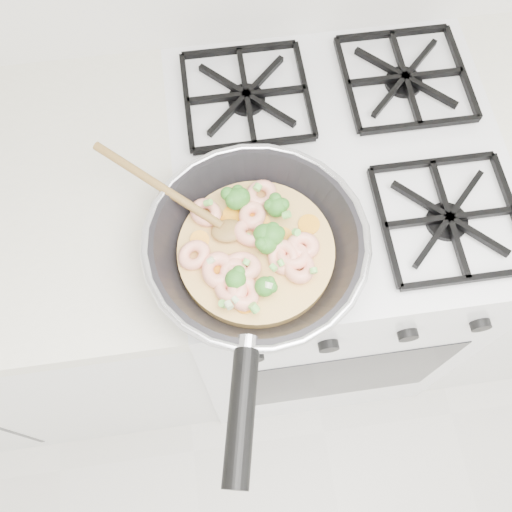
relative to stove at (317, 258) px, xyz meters
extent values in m
cube|color=white|center=(0.00, 0.00, -0.01)|extent=(0.60, 0.60, 0.90)
cube|color=black|center=(0.00, -0.30, -0.01)|extent=(0.48, 0.00, 0.40)
cube|color=black|center=(0.00, 0.00, 0.45)|extent=(0.56, 0.56, 0.02)
torus|color=silver|center=(-0.18, -0.18, 0.53)|extent=(0.35, 0.35, 0.01)
cylinder|color=black|center=(-0.23, -0.43, 0.53)|extent=(0.07, 0.18, 0.04)
cylinder|color=#DCB05F|center=(-0.18, -0.18, 0.49)|extent=(0.24, 0.24, 0.02)
ellipsoid|color=olive|center=(-0.22, -0.15, 0.51)|extent=(0.07, 0.07, 0.02)
cylinder|color=olive|center=(-0.32, -0.07, 0.53)|extent=(0.19, 0.16, 0.05)
torus|color=#FBB495|center=(-0.25, -0.11, 0.51)|extent=(0.08, 0.08, 0.03)
torus|color=#FBB495|center=(-0.22, -0.24, 0.51)|extent=(0.08, 0.08, 0.03)
torus|color=#FBB495|center=(-0.13, -0.20, 0.51)|extent=(0.08, 0.08, 0.03)
torus|color=#FBB495|center=(-0.27, -0.18, 0.51)|extent=(0.07, 0.07, 0.02)
torus|color=#FBB495|center=(-0.16, -0.09, 0.51)|extent=(0.07, 0.07, 0.03)
torus|color=#FBB495|center=(-0.12, -0.22, 0.51)|extent=(0.06, 0.06, 0.02)
torus|color=#FBB495|center=(-0.20, -0.21, 0.51)|extent=(0.07, 0.08, 0.03)
torus|color=#FBB495|center=(-0.24, -0.21, 0.51)|extent=(0.07, 0.07, 0.02)
torus|color=#FBB495|center=(-0.21, -0.25, 0.51)|extent=(0.06, 0.06, 0.04)
torus|color=#FBB495|center=(-0.18, -0.12, 0.51)|extent=(0.06, 0.06, 0.02)
torus|color=#FBB495|center=(-0.14, -0.20, 0.51)|extent=(0.07, 0.06, 0.03)
torus|color=#FBB495|center=(-0.22, -0.22, 0.51)|extent=(0.06, 0.06, 0.02)
torus|color=#FBB495|center=(-0.18, -0.15, 0.51)|extent=(0.08, 0.08, 0.03)
torus|color=#FBB495|center=(-0.11, -0.19, 0.51)|extent=(0.06, 0.06, 0.03)
ellipsoid|color=#377B28|center=(-0.20, -0.10, 0.52)|extent=(0.04, 0.04, 0.03)
ellipsoid|color=#377B28|center=(-0.16, -0.18, 0.52)|extent=(0.04, 0.04, 0.03)
ellipsoid|color=#377B28|center=(-0.15, -0.17, 0.52)|extent=(0.05, 0.05, 0.04)
ellipsoid|color=#377B28|center=(-0.19, -0.10, 0.52)|extent=(0.04, 0.04, 0.03)
ellipsoid|color=#377B28|center=(-0.14, -0.12, 0.52)|extent=(0.04, 0.04, 0.03)
ellipsoid|color=#377B28|center=(-0.16, -0.17, 0.52)|extent=(0.04, 0.04, 0.03)
ellipsoid|color=#377B28|center=(-0.22, -0.23, 0.52)|extent=(0.04, 0.04, 0.03)
ellipsoid|color=#377B28|center=(-0.17, -0.25, 0.52)|extent=(0.04, 0.04, 0.03)
cylinder|color=orange|center=(-0.21, -0.11, 0.50)|extent=(0.04, 0.04, 0.01)
cylinder|color=orange|center=(-0.18, -0.12, 0.50)|extent=(0.04, 0.04, 0.01)
cylinder|color=orange|center=(-0.16, -0.14, 0.50)|extent=(0.04, 0.04, 0.01)
cylinder|color=orange|center=(-0.26, -0.15, 0.50)|extent=(0.04, 0.04, 0.01)
cylinder|color=orange|center=(-0.22, -0.13, 0.50)|extent=(0.04, 0.04, 0.01)
cylinder|color=orange|center=(-0.25, -0.20, 0.50)|extent=(0.04, 0.04, 0.01)
cylinder|color=orange|center=(-0.21, -0.27, 0.50)|extent=(0.04, 0.04, 0.01)
cylinder|color=orange|center=(-0.21, -0.13, 0.50)|extent=(0.05, 0.05, 0.01)
cylinder|color=orange|center=(-0.20, -0.22, 0.50)|extent=(0.03, 0.03, 0.01)
cylinder|color=orange|center=(-0.09, -0.15, 0.50)|extent=(0.04, 0.04, 0.00)
cylinder|color=orange|center=(-0.13, -0.16, 0.50)|extent=(0.04, 0.04, 0.01)
cylinder|color=#B9D193|center=(-0.25, -0.20, 0.52)|extent=(0.01, 0.01, 0.01)
cylinder|color=#70C850|center=(-0.14, -0.19, 0.52)|extent=(0.01, 0.01, 0.01)
cylinder|color=#B9D193|center=(-0.22, -0.27, 0.52)|extent=(0.01, 0.01, 0.01)
cylinder|color=#70C850|center=(-0.24, -0.27, 0.51)|extent=(0.01, 0.01, 0.01)
cylinder|color=#70C850|center=(-0.16, -0.23, 0.53)|extent=(0.01, 0.01, 0.01)
cylinder|color=#70C850|center=(-0.24, -0.10, 0.52)|extent=(0.01, 0.01, 0.01)
cylinder|color=#B9D193|center=(-0.17, -0.25, 0.53)|extent=(0.01, 0.01, 0.01)
cylinder|color=#70C850|center=(-0.15, -0.22, 0.52)|extent=(0.01, 0.01, 0.01)
cylinder|color=#70C850|center=(-0.13, -0.14, 0.53)|extent=(0.01, 0.01, 0.01)
cylinder|color=#70C850|center=(-0.12, -0.17, 0.52)|extent=(0.01, 0.01, 0.01)
cylinder|color=#70C850|center=(-0.19, -0.16, 0.51)|extent=(0.01, 0.01, 0.01)
cylinder|color=#70C850|center=(-0.16, -0.09, 0.53)|extent=(0.01, 0.01, 0.01)
cylinder|color=#70C850|center=(-0.20, -0.21, 0.52)|extent=(0.01, 0.01, 0.01)
cylinder|color=#70C850|center=(-0.19, -0.28, 0.52)|extent=(0.01, 0.01, 0.01)
cylinder|color=#B9D193|center=(-0.23, -0.27, 0.52)|extent=(0.01, 0.01, 0.01)
cylinder|color=#70C850|center=(-0.10, -0.24, 0.53)|extent=(0.01, 0.01, 0.01)
camera|label=1|loc=(-0.23, -0.54, 1.30)|focal=39.91mm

